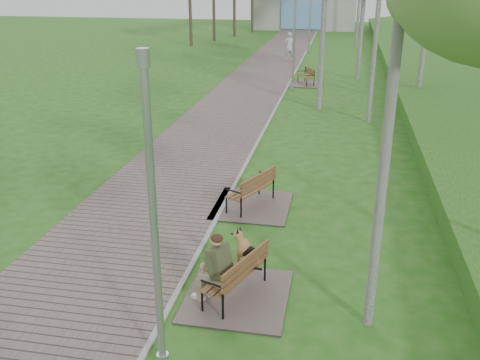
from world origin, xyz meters
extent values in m
cube|color=#665753|center=(-1.75, 21.50, 0.02)|extent=(3.50, 67.00, 0.04)
cube|color=#999993|center=(0.00, 21.50, 0.03)|extent=(0.10, 67.00, 0.05)
cube|color=#9E9E99|center=(-1.50, 51.00, 2.00)|extent=(10.00, 5.00, 4.00)
cube|color=#6098D7|center=(-1.50, 48.40, 1.50)|extent=(4.00, 0.20, 2.60)
cube|color=#665753|center=(1.08, 3.11, 0.02)|extent=(1.79, 1.99, 0.04)
cube|color=brown|center=(1.03, 3.11, 0.45)|extent=(0.96, 1.55, 0.04)
cube|color=brown|center=(1.26, 3.02, 0.72)|extent=(0.58, 1.40, 0.33)
cube|color=#665753|center=(0.69, 7.01, 0.02)|extent=(1.82, 2.02, 0.04)
cube|color=brown|center=(0.64, 7.01, 0.45)|extent=(1.04, 1.57, 0.04)
cube|color=brown|center=(0.86, 6.91, 0.73)|extent=(0.66, 1.40, 0.33)
cube|color=#665753|center=(0.88, 22.45, 0.02)|extent=(1.65, 1.83, 0.04)
cube|color=brown|center=(0.83, 22.45, 0.41)|extent=(0.95, 1.42, 0.04)
cube|color=brown|center=(1.03, 22.54, 0.66)|extent=(0.61, 1.26, 0.30)
cylinder|color=#97999E|center=(0.38, 1.10, 2.21)|extent=(0.11, 0.11, 4.43)
cylinder|color=#97999E|center=(0.38, 1.10, 4.47)|extent=(0.16, 0.16, 0.22)
cylinder|color=#97999E|center=(0.30, 20.98, 0.15)|extent=(0.19, 0.19, 0.29)
cylinder|color=#97999E|center=(0.30, 20.98, 2.42)|extent=(0.12, 0.12, 4.84)
cylinder|color=#97999E|center=(0.15, 34.32, 0.16)|extent=(0.21, 0.21, 0.31)
cylinder|color=#97999E|center=(0.15, 34.32, 2.59)|extent=(0.12, 0.12, 5.18)
cylinder|color=#97999E|center=(0.20, 49.96, 0.16)|extent=(0.22, 0.22, 0.33)
cylinder|color=#97999E|center=(0.20, 49.96, 2.74)|extent=(0.13, 0.13, 5.48)
imported|color=beige|center=(-0.85, 30.37, 0.88)|extent=(0.76, 0.64, 1.77)
cylinder|color=silver|center=(3.34, 2.76, 3.83)|extent=(0.19, 0.19, 7.65)
cylinder|color=silver|center=(3.75, 15.65, 3.99)|extent=(0.17, 0.17, 7.99)
camera|label=1|loc=(2.65, -4.82, 5.41)|focal=40.00mm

